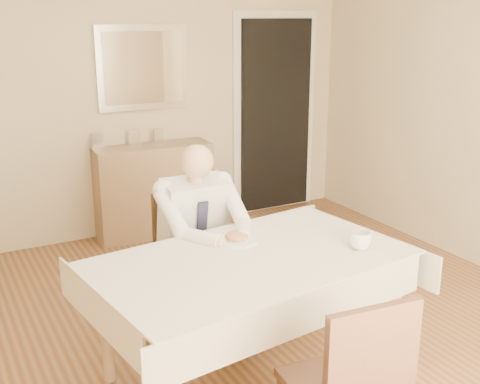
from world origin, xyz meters
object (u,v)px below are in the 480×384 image
sideboard (154,190)px  seated_man (205,234)px  dining_table (251,271)px  coffee_mug (360,241)px  chair_near (352,381)px  chair_far (187,248)px

sideboard → seated_man: bearing=-98.1°
dining_table → coffee_mug: size_ratio=14.37×
dining_table → chair_near: chair_near is taller
chair_far → chair_near: chair_near is taller
dining_table → chair_far: 0.90m
coffee_mug → sideboard: size_ratio=0.12×
chair_near → seated_man: bearing=94.7°
seated_man → coffee_mug: bearing=-52.8°
seated_man → chair_near: bearing=-90.4°
chair_far → coffee_mug: bearing=-68.4°
chair_far → sideboard: (0.36, 1.63, -0.06)m
dining_table → chair_far: (-0.00, 0.88, -0.17)m
chair_near → seated_man: seated_man is taller
seated_man → coffee_mug: (0.59, -0.78, 0.11)m
chair_far → sideboard: size_ratio=0.82×
dining_table → sideboard: sideboard is taller
chair_far → sideboard: bearing=69.9°
chair_near → coffee_mug: size_ratio=7.18×
coffee_mug → chair_far: bearing=119.1°
chair_far → sideboard: chair_far is taller
chair_near → seated_man: size_ratio=0.74×
coffee_mug → sideboard: (-0.23, 2.69, -0.37)m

